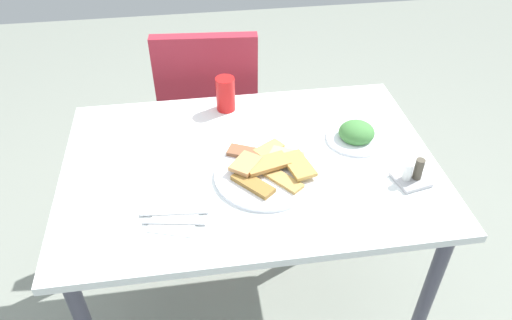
# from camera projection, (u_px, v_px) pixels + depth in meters

# --- Properties ---
(ground_plane) EXTENTS (6.00, 6.00, 0.00)m
(ground_plane) POSITION_uv_depth(u_px,v_px,m) (251.00, 305.00, 1.96)
(ground_plane) COLOR gray
(dining_table) EXTENTS (1.13, 0.78, 0.75)m
(dining_table) POSITION_uv_depth(u_px,v_px,m) (250.00, 183.00, 1.55)
(dining_table) COLOR white
(dining_table) RESTS_ON ground_plane
(dining_chair) EXTENTS (0.45, 0.46, 0.92)m
(dining_chair) POSITION_uv_depth(u_px,v_px,m) (210.00, 110.00, 2.11)
(dining_chair) COLOR #A12534
(dining_chair) RESTS_ON ground_plane
(pide_platter) EXTENTS (0.30, 0.30, 0.04)m
(pide_platter) POSITION_uv_depth(u_px,v_px,m) (267.00, 171.00, 1.44)
(pide_platter) COLOR white
(pide_platter) RESTS_ON dining_table
(salad_plate_greens) EXTENTS (0.19, 0.19, 0.07)m
(salad_plate_greens) POSITION_uv_depth(u_px,v_px,m) (356.00, 134.00, 1.57)
(salad_plate_greens) COLOR white
(salad_plate_greens) RESTS_ON dining_table
(soda_can) EXTENTS (0.09, 0.09, 0.12)m
(soda_can) POSITION_uv_depth(u_px,v_px,m) (225.00, 94.00, 1.68)
(soda_can) COLOR red
(soda_can) RESTS_ON dining_table
(paper_napkin) EXTENTS (0.15, 0.15, 0.00)m
(paper_napkin) POSITION_uv_depth(u_px,v_px,m) (175.00, 218.00, 1.31)
(paper_napkin) COLOR white
(paper_napkin) RESTS_ON dining_table
(fork) EXTENTS (0.17, 0.05, 0.00)m
(fork) POSITION_uv_depth(u_px,v_px,m) (175.00, 222.00, 1.29)
(fork) COLOR silver
(fork) RESTS_ON paper_napkin
(spoon) EXTENTS (0.18, 0.03, 0.00)m
(spoon) POSITION_uv_depth(u_px,v_px,m) (175.00, 212.00, 1.32)
(spoon) COLOR silver
(spoon) RESTS_ON paper_napkin
(condiment_caddy) EXTENTS (0.11, 0.11, 0.08)m
(condiment_caddy) POSITION_uv_depth(u_px,v_px,m) (412.00, 175.00, 1.41)
(condiment_caddy) COLOR #B2B2B7
(condiment_caddy) RESTS_ON dining_table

